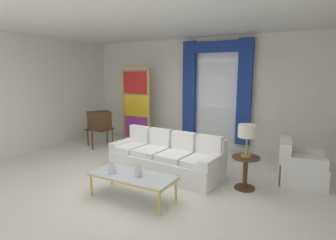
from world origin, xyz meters
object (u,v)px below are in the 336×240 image
bottle_crystal_tall (112,169)px  vintage_tv (99,121)px  coffee_table (132,177)px  table_lamp_brass (247,132)px  peacock_figurine (138,139)px  couch_white_long (167,158)px  stained_glass_divider (136,107)px  bottle_blue_decanter (139,172)px  round_side_table (245,170)px  armchair_white (298,167)px

bottle_crystal_tall → vintage_tv: vintage_tv is taller
coffee_table → table_lamp_brass: (1.52, 1.28, 0.65)m
table_lamp_brass → vintage_tv: bearing=168.1°
peacock_figurine → table_lamp_brass: bearing=-22.7°
bottle_crystal_tall → couch_white_long: bearing=80.9°
stained_glass_divider → peacock_figurine: 1.03m
couch_white_long → coffee_table: (0.09, -1.33, 0.07)m
coffee_table → bottle_blue_decanter: bearing=-11.2°
coffee_table → bottle_crystal_tall: (-0.32, -0.11, 0.11)m
vintage_tv → round_side_table: size_ratio=2.26×
bottle_crystal_tall → vintage_tv: 3.33m
peacock_figurine → bottle_crystal_tall: bearing=-62.6°
armchair_white → table_lamp_brass: (-0.81, -0.80, 0.74)m
table_lamp_brass → coffee_table: bearing=-139.9°
vintage_tv → stained_glass_divider: (0.59, 0.93, 0.33)m
vintage_tv → round_side_table: 4.36m
armchair_white → stained_glass_divider: (-4.47, 1.02, 0.77)m
couch_white_long → peacock_figurine: couch_white_long is taller
vintage_tv → peacock_figurine: vintage_tv is taller
coffee_table → armchair_white: size_ratio=1.58×
stained_glass_divider → table_lamp_brass: 4.09m
coffee_table → round_side_table: size_ratio=2.38×
peacock_figurine → stained_glass_divider: bearing=131.0°
coffee_table → stained_glass_divider: (-2.15, 3.10, 0.68)m
bottle_blue_decanter → armchair_white: size_ratio=0.26×
bottle_blue_decanter → peacock_figurine: size_ratio=0.39×
bottle_blue_decanter → bottle_crystal_tall: bottle_blue_decanter is taller
stained_glass_divider → couch_white_long: bearing=-40.7°
stained_glass_divider → peacock_figurine: size_ratio=3.67×
round_side_table → table_lamp_brass: bearing=90.0°
bottle_blue_decanter → vintage_tv: vintage_tv is taller
couch_white_long → bottle_blue_decanter: size_ratio=10.37×
coffee_table → bottle_crystal_tall: 0.36m
armchair_white → round_side_table: 1.14m
armchair_white → stained_glass_divider: stained_glass_divider is taller
bottle_crystal_tall → peacock_figurine: bearing=117.4°
stained_glass_divider → bottle_blue_decanter: bearing=-53.8°
vintage_tv → peacock_figurine: size_ratio=2.24×
stained_glass_divider → round_side_table: bearing=-26.4°
vintage_tv → peacock_figurine: (0.98, 0.47, -0.51)m
bottle_blue_decanter → table_lamp_brass: 1.97m
coffee_table → peacock_figurine: size_ratio=2.36×
bottle_crystal_tall → peacock_figurine: size_ratio=0.36×
coffee_table → vintage_tv: 3.51m
vintage_tv → armchair_white: 5.08m
bottle_crystal_tall → vintage_tv: size_ratio=0.16×
couch_white_long → coffee_table: bearing=-86.0°
bottle_crystal_tall → stained_glass_divider: size_ratio=0.10×
couch_white_long → armchair_white: 2.53m
vintage_tv → table_lamp_brass: bearing=-11.9°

